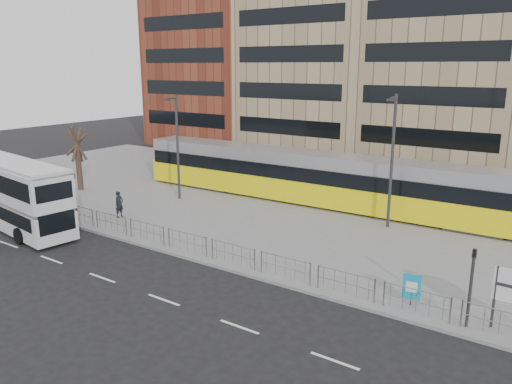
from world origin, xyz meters
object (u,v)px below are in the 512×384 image
Objects in this scene: double_decker_bus at (14,192)px; traffic_light_west at (75,191)px; traffic_light_east at (472,278)px; lamp_post_west at (177,143)px; bare_tree at (75,124)px; tram at (328,180)px; pedestrian at (119,204)px; ad_panel at (412,287)px; lamp_post_east at (392,156)px.

double_decker_bus reaches higher than traffic_light_west.
lamp_post_west is (-21.76, 7.64, 2.16)m from traffic_light_east.
bare_tree reaches higher than double_decker_bus.
traffic_light_east is at bearing -19.34° from lamp_post_west.
tram reaches higher than pedestrian.
traffic_light_east is 0.42× the size of bare_tree.
ad_panel is 0.18× the size of lamp_post_west.
bare_tree is at bearing 158.34° from traffic_light_west.
ad_panel is 0.44× the size of traffic_light_west.
double_decker_bus is 9.66m from bare_tree.
bare_tree is (-8.37, 3.23, 4.33)m from pedestrian.
pedestrian is 0.22× the size of lamp_post_east.
traffic_light_east is 30.74m from bare_tree.
pedestrian is at bearing -21.06° from bare_tree.
ad_panel is 19.52m from pedestrian.
traffic_light_east is at bearing -95.51° from pedestrian.
lamp_post_east is (16.50, 9.98, 2.38)m from traffic_light_west.
tram is 22.59× the size of ad_panel.
lamp_post_west is 15.22m from lamp_post_east.
pedestrian is 2.84m from traffic_light_west.
traffic_light_east is (21.74, -2.07, 1.11)m from pedestrian.
traffic_light_west is 0.41× the size of lamp_post_west.
pedestrian is 6.46m from lamp_post_west.
lamp_post_east is at bearing 11.10° from bare_tree.
lamp_post_west reaches higher than tram.
lamp_post_east is (15.03, 7.82, 3.50)m from pedestrian.
traffic_light_east is (25.58, 2.66, -0.13)m from double_decker_bus.
traffic_light_east is 12.18m from lamp_post_east.
tram is 17.19m from traffic_light_east.
traffic_light_west is at bearing -133.28° from tram.
lamp_post_west is 8.74m from bare_tree.
tram is at bearing 25.60° from lamp_post_west.
lamp_post_west reaches higher than double_decker_bus.
ad_panel is at bearing -64.75° from lamp_post_east.
ad_panel is 0.19× the size of bare_tree.
tram is 6.36m from lamp_post_east.
traffic_light_east is at bearing -46.94° from tram.
pedestrian is 9.96m from bare_tree.
traffic_light_west is (2.37, 2.56, -0.13)m from double_decker_bus.
lamp_post_east reaches higher than lamp_post_west.
ad_panel is at bearing -20.12° from lamp_post_west.
lamp_post_west is at bearing 95.70° from traffic_light_west.
bare_tree is at bearing 68.85° from pedestrian.
ad_panel is at bearing 155.64° from traffic_light_east.
traffic_light_east is at bearing 16.54° from traffic_light_west.
tram is 14.17m from pedestrian.
traffic_light_east is at bearing 13.19° from double_decker_bus.
traffic_light_west is at bearing -100.60° from lamp_post_west.
lamp_post_east reaches higher than traffic_light_west.
lamp_post_east is at bearing -62.61° from pedestrian.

